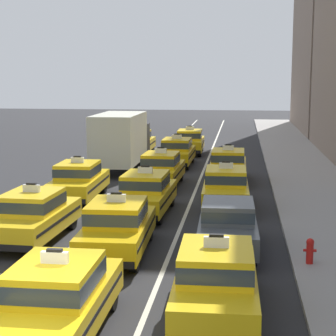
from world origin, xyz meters
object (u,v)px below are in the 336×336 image
sedan_right_second (228,224)px  taxi_right_third (226,187)px  taxi_right_fourth (228,165)px  taxi_center_fourth (161,169)px  taxi_center_second (117,226)px  taxi_left_fifth (138,142)px  taxi_right_nearest (216,280)px  box_truck_left_fourth (122,139)px  taxi_center_fifth (177,151)px  fire_hydrant (310,250)px  taxi_center_sixth (190,141)px  taxi_center_nearest (58,298)px  taxi_left_third (79,180)px  taxi_left_second (34,215)px  taxi_center_third (146,192)px

sedan_right_second → taxi_right_third: (-0.23, 5.87, 0.03)m
taxi_right_fourth → taxi_center_fourth: bearing=-154.0°
taxi_center_second → sedan_right_second: size_ratio=1.06×
taxi_left_fifth → taxi_right_fourth: size_ratio=1.00×
taxi_center_fourth → sedan_right_second: 10.71m
taxi_center_second → taxi_right_nearest: (3.16, -4.23, 0.00)m
box_truck_left_fourth → taxi_center_fifth: size_ratio=1.52×
taxi_left_fifth → sedan_right_second: 22.32m
box_truck_left_fourth → fire_hydrant: box_truck_left_fourth is taller
taxi_center_sixth → sedan_right_second: taxi_center_sixth is taller
taxi_center_second → taxi_center_sixth: (0.16, 22.97, 0.00)m
taxi_right_fourth → taxi_center_nearest: bearing=-99.5°
taxi_left_third → taxi_left_fifth: 14.67m
taxi_right_third → taxi_right_fourth: same height
taxi_left_second → taxi_center_fifth: bearing=79.8°
taxi_center_third → taxi_right_nearest: (3.15, -9.40, 0.00)m
taxi_center_fifth → taxi_right_third: bearing=-73.4°
taxi_center_fourth → taxi_right_nearest: same height
taxi_center_nearest → taxi_right_nearest: same height
taxi_center_second → taxi_right_third: 7.37m
taxi_center_sixth → taxi_right_nearest: (3.01, -27.20, 0.00)m
taxi_center_nearest → taxi_left_fifth: bearing=96.8°
taxi_center_fifth → taxi_left_second: bearing=-100.2°
taxi_center_second → sedan_right_second: (3.30, 0.82, -0.03)m
taxi_center_second → taxi_right_nearest: size_ratio=1.00×
taxi_center_third → taxi_left_third: bearing=145.8°
taxi_center_nearest → taxi_right_nearest: size_ratio=0.99×
box_truck_left_fourth → taxi_center_nearest: 21.55m
box_truck_left_fourth → taxi_right_nearest: bearing=-72.5°
box_truck_left_fourth → taxi_center_nearest: box_truck_left_fourth is taller
taxi_center_second → taxi_right_third: (3.08, 6.69, 0.00)m
taxi_right_nearest → sedan_right_second: taxi_right_nearest is taller
taxi_center_fifth → box_truck_left_fourth: bearing=-148.3°
taxi_center_nearest → taxi_center_sixth: size_ratio=0.99×
taxi_left_second → taxi_left_fifth: 21.00m
taxi_center_sixth → taxi_left_second: bearing=-98.3°
taxi_left_third → taxi_center_fifth: 10.48m
taxi_center_third → fire_hydrant: 8.05m
taxi_right_nearest → taxi_left_third: bearing=119.1°
box_truck_left_fourth → taxi_right_fourth: size_ratio=1.53×
taxi_center_sixth → taxi_right_fourth: same height
taxi_left_fifth → taxi_center_sixth: size_ratio=1.00×
taxi_left_second → taxi_center_fourth: (2.86, 9.83, 0.00)m
taxi_center_fourth → taxi_right_third: size_ratio=1.00×
taxi_left_fifth → sedan_right_second: taxi_left_fifth is taller
box_truck_left_fourth → taxi_left_fifth: size_ratio=1.52×
taxi_left_fifth → taxi_right_third: (6.44, -15.42, 0.00)m
taxi_left_third → taxi_center_sixth: bearing=77.3°
taxi_right_nearest → taxi_right_fourth: bearing=90.5°
taxi_center_fourth → taxi_right_fourth: (3.22, 1.57, 0.00)m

